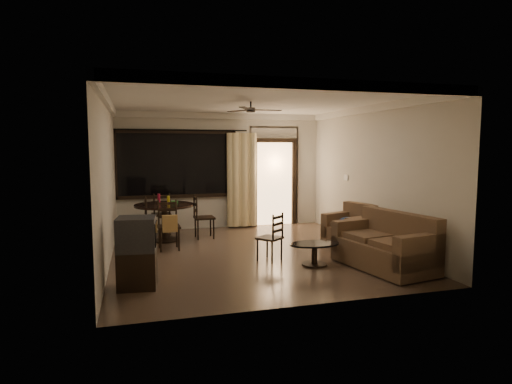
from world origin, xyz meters
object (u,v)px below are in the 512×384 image
object	(u,v)px
dining_table	(164,212)
dining_chair_south	(169,234)
sofa	(387,247)
armchair	(352,229)
side_chair	(270,246)
dining_chair_north	(162,222)
dining_chair_west	(138,229)
coffee_table	(314,250)
tv_cabinet	(137,252)
dining_chair_east	(204,225)

from	to	relation	value
dining_table	dining_chair_south	distance (m)	0.91
sofa	armchair	size ratio (longest dim) A/B	1.73
dining_table	side_chair	distance (m)	2.74
dining_chair_south	dining_chair_north	xyz separation A→B (m)	(-0.05, 1.59, -0.02)
dining_table	dining_chair_south	bearing A→B (deg)	-88.42
dining_chair_west	dining_chair_south	distance (m)	1.02
dining_chair_south	sofa	world-z (taller)	dining_chair_south
coffee_table	side_chair	size ratio (longest dim) A/B	1.02
dining_table	tv_cabinet	size ratio (longest dim) A/B	1.24
armchair	dining_chair_south	bearing A→B (deg)	150.56
dining_chair_north	coffee_table	bearing A→B (deg)	122.89
coffee_table	tv_cabinet	bearing A→B (deg)	-172.36
tv_cabinet	side_chair	world-z (taller)	tv_cabinet
sofa	side_chair	bearing A→B (deg)	140.31
sofa	dining_chair_west	bearing A→B (deg)	131.55
dining_chair_north	sofa	xyz separation A→B (m)	(3.39, -3.83, 0.07)
dining_chair_west	side_chair	world-z (taller)	dining_chair_west
dining_table	sofa	xyz separation A→B (m)	(3.36, -3.10, -0.26)
dining_chair_south	armchair	bearing A→B (deg)	-12.40
dining_chair_south	coffee_table	size ratio (longest dim) A/B	1.10
side_chair	dining_chair_north	bearing A→B (deg)	-98.65
sofa	coffee_table	bearing A→B (deg)	145.86
armchair	coffee_table	size ratio (longest dim) A/B	1.21
dining_chair_east	coffee_table	bearing A→B (deg)	-152.88
dining_chair_west	coffee_table	size ratio (longest dim) A/B	1.10
dining_chair_south	armchair	distance (m)	3.62
sofa	dining_chair_north	bearing A→B (deg)	121.11
dining_table	coffee_table	world-z (taller)	dining_table
sofa	dining_chair_east	bearing A→B (deg)	118.63
dining_table	dining_chair_north	bearing A→B (deg)	91.91
dining_chair_west	dining_chair_east	size ratio (longest dim) A/B	1.00
sofa	coffee_table	distance (m)	1.17
dining_table	coffee_table	xyz separation A→B (m)	(2.29, -2.63, -0.36)
dining_chair_west	tv_cabinet	world-z (taller)	tv_cabinet
dining_chair_north	sofa	distance (m)	5.12
dining_chair_west	coffee_table	distance (m)	3.86
dining_table	armchair	bearing A→B (deg)	-23.17
coffee_table	armchair	bearing A→B (deg)	40.57
dining_chair_east	dining_chair_north	size ratio (longest dim) A/B	1.00
dining_table	armchair	xyz separation A→B (m)	(3.58, -1.53, -0.27)
tv_cabinet	armchair	xyz separation A→B (m)	(4.15, 1.48, -0.16)
dining_chair_west	side_chair	distance (m)	3.07
dining_table	tv_cabinet	world-z (taller)	tv_cabinet
sofa	dining_chair_south	bearing A→B (deg)	135.76
dining_chair_west	dining_chair_east	world-z (taller)	same
dining_chair_east	tv_cabinet	size ratio (longest dim) A/B	0.94
dining_chair_north	armchair	world-z (taller)	dining_chair_north
coffee_table	sofa	bearing A→B (deg)	-23.79
dining_chair_south	armchair	world-z (taller)	dining_chair_south
tv_cabinet	side_chair	size ratio (longest dim) A/B	1.19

